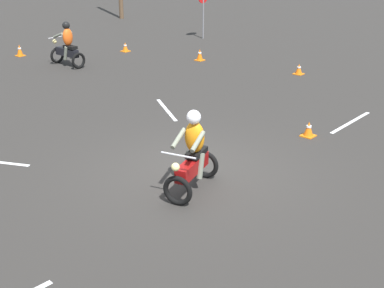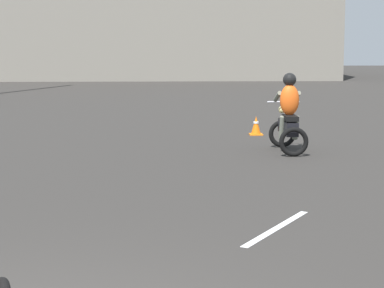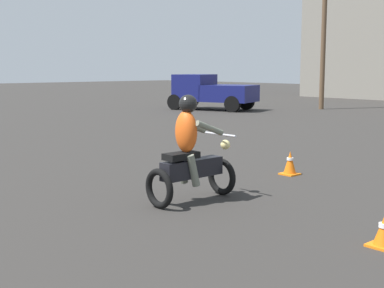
% 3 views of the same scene
% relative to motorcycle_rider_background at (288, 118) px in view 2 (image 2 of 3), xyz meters
% --- Properties ---
extents(motorcycle_rider_background, '(0.70, 1.51, 1.66)m').
position_rel_motorcycle_rider_background_xyz_m(motorcycle_rider_background, '(0.00, 0.00, 0.00)').
color(motorcycle_rider_background, black).
rests_on(motorcycle_rider_background, ground).
extents(traffic_cone_mid_left, '(0.32, 0.32, 0.46)m').
position_rel_motorcycle_rider_background_xyz_m(traffic_cone_mid_left, '(-0.31, 2.83, -0.50)').
color(traffic_cone_mid_left, orange).
rests_on(traffic_cone_mid_left, ground).
extents(lane_stripe_ne, '(1.11, 1.77, 0.01)m').
position_rel_motorcycle_rider_background_xyz_m(lane_stripe_ne, '(-1.22, -6.32, -0.72)').
color(lane_stripe_ne, silver).
rests_on(lane_stripe_ne, ground).
extents(building_backdrop, '(25.61, 11.40, 7.38)m').
position_rel_motorcycle_rider_background_xyz_m(building_backdrop, '(-5.17, 31.90, 2.97)').
color(building_backdrop, gray).
rests_on(building_backdrop, ground).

